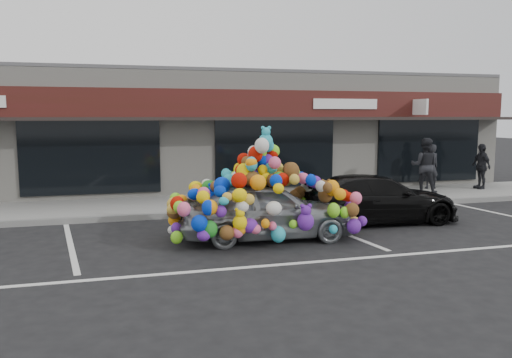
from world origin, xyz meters
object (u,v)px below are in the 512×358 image
object	(u,v)px
pedestrian_a	(431,166)
toy_car	(266,203)
pedestrian_c	(481,166)
pedestrian_b	(425,166)
black_sedan	(376,199)

from	to	relation	value
pedestrian_a	toy_car	bearing A→B (deg)	34.89
toy_car	pedestrian_c	world-z (taller)	toy_car
toy_car	pedestrian_c	xyz separation A→B (m)	(9.29, 4.49, 0.13)
pedestrian_b	pedestrian_c	bearing A→B (deg)	-137.45
pedestrian_a	pedestrian_c	xyz separation A→B (m)	(1.72, -0.47, 0.01)
pedestrian_b	toy_car	bearing A→B (deg)	66.42
black_sedan	pedestrian_a	world-z (taller)	pedestrian_a
toy_car	black_sedan	world-z (taller)	toy_car
toy_car	pedestrian_b	bearing A→B (deg)	-55.36
pedestrian_c	pedestrian_b	bearing A→B (deg)	-77.69
black_sedan	pedestrian_a	bearing A→B (deg)	-45.57
toy_car	black_sedan	distance (m)	3.37
black_sedan	pedestrian_a	distance (m)	5.93
pedestrian_a	pedestrian_b	size ratio (longest dim) A/B	0.86
toy_car	pedestrian_a	bearing A→B (deg)	-53.63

